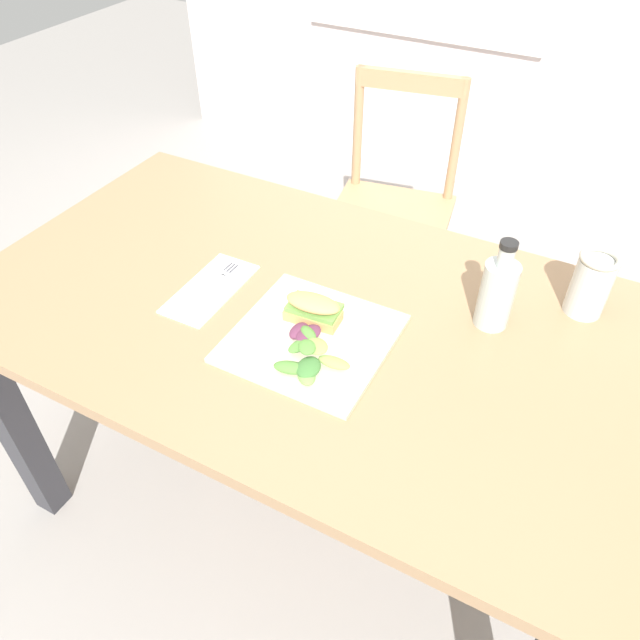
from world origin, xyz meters
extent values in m
plane|color=gray|center=(0.00, 0.00, 0.00)|extent=(8.29, 8.29, 0.00)
cube|color=#997551|center=(-0.06, 0.06, 0.72)|extent=(1.43, 0.83, 0.03)
cube|color=#2D2D33|center=(-0.71, -0.28, 0.35)|extent=(0.07, 0.07, 0.71)
cube|color=#2D2D33|center=(-0.71, 0.41, 0.35)|extent=(0.07, 0.07, 0.71)
cube|color=#2D2D33|center=(0.58, 0.41, 0.35)|extent=(0.07, 0.07, 0.71)
cylinder|color=tan|center=(-0.35, 0.72, 0.21)|extent=(0.03, 0.03, 0.43)
cylinder|color=tan|center=(-0.01, 0.78, 0.21)|extent=(0.03, 0.03, 0.43)
cylinder|color=tan|center=(-0.40, 1.05, 0.21)|extent=(0.03, 0.03, 0.43)
cylinder|color=tan|center=(-0.07, 1.11, 0.21)|extent=(0.03, 0.03, 0.43)
cube|color=tan|center=(-0.21, 0.91, 0.44)|extent=(0.46, 0.46, 0.02)
cylinder|color=tan|center=(-0.41, 1.06, 0.66)|extent=(0.03, 0.03, 0.42)
cylinder|color=tan|center=(-0.07, 1.12, 0.66)|extent=(0.03, 0.03, 0.42)
cube|color=tan|center=(-0.24, 1.09, 0.84)|extent=(0.36, 0.09, 0.06)
cube|color=beige|center=(0.00, -0.02, 0.74)|extent=(0.30, 0.30, 0.01)
cube|color=tan|center=(-0.02, 0.03, 0.76)|extent=(0.11, 0.06, 0.02)
cube|color=#6B9E47|center=(-0.02, 0.03, 0.78)|extent=(0.11, 0.07, 0.01)
ellipsoid|color=tan|center=(-0.02, 0.03, 0.79)|extent=(0.12, 0.06, 0.02)
ellipsoid|color=#602D47|center=(-0.02, -0.02, 0.76)|extent=(0.03, 0.05, 0.02)
ellipsoid|color=#518438|center=(0.00, -0.03, 0.77)|extent=(0.05, 0.05, 0.02)
ellipsoid|color=#84A84C|center=(0.03, -0.05, 0.77)|extent=(0.06, 0.06, 0.01)
ellipsoid|color=#518438|center=(0.01, -0.12, 0.76)|extent=(0.07, 0.05, 0.02)
ellipsoid|color=#518438|center=(0.00, -0.06, 0.76)|extent=(0.04, 0.06, 0.01)
ellipsoid|color=#518438|center=(0.02, -0.07, 0.78)|extent=(0.05, 0.05, 0.01)
ellipsoid|color=#6B9E47|center=(0.05, -0.12, 0.76)|extent=(0.06, 0.06, 0.02)
ellipsoid|color=#3D7033|center=(0.04, -0.10, 0.76)|extent=(0.05, 0.06, 0.02)
ellipsoid|color=#84A84C|center=(0.08, -0.07, 0.76)|extent=(0.06, 0.03, 0.01)
ellipsoid|color=#602D47|center=(0.00, -0.03, 0.77)|extent=(0.05, 0.07, 0.01)
cube|color=white|center=(-0.27, 0.02, 0.74)|extent=(0.11, 0.23, 0.00)
cube|color=silver|center=(-0.27, 0.00, 0.75)|extent=(0.01, 0.14, 0.00)
cube|color=silver|center=(-0.27, 0.09, 0.75)|extent=(0.03, 0.05, 0.00)
cube|color=#38383D|center=(-0.26, 0.10, 0.75)|extent=(0.00, 0.03, 0.00)
cube|color=#38383D|center=(-0.27, 0.10, 0.75)|extent=(0.00, 0.03, 0.00)
cube|color=#38383D|center=(-0.27, 0.10, 0.75)|extent=(0.00, 0.03, 0.00)
cylinder|color=black|center=(0.29, 0.20, 0.79)|extent=(0.06, 0.06, 0.10)
cylinder|color=#B2BCB7|center=(0.29, 0.20, 0.81)|extent=(0.07, 0.07, 0.14)
cylinder|color=#B2BCB7|center=(0.29, 0.20, 0.90)|extent=(0.03, 0.03, 0.04)
cylinder|color=black|center=(0.29, 0.20, 0.93)|extent=(0.03, 0.03, 0.01)
cylinder|color=#C67528|center=(0.45, 0.32, 0.79)|extent=(0.07, 0.07, 0.10)
cylinder|color=silver|center=(0.45, 0.32, 0.80)|extent=(0.08, 0.08, 0.13)
torus|color=#B7B29E|center=(0.45, 0.32, 0.87)|extent=(0.08, 0.08, 0.01)
camera|label=1|loc=(0.42, -0.76, 1.56)|focal=33.90mm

